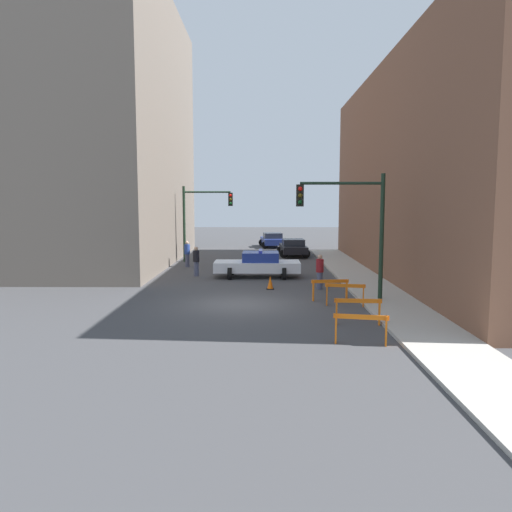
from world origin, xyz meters
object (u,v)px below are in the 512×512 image
object	(u,v)px
barrier_mid	(358,307)
traffic_cone	(270,283)
parked_car_near	(293,247)
barrier_back	(345,291)
pedestrian_sidewalk	(320,271)
pedestrian_corner	(187,253)
pedestrian_crossing	(196,261)
barrier_front	(361,324)
traffic_light_near	(354,217)
barrier_corner	(330,286)
police_car	(258,264)
parked_car_mid	(272,240)
traffic_light_far	(200,213)

from	to	relation	value
barrier_mid	traffic_cone	bearing A→B (deg)	112.62
parked_car_near	barrier_back	bearing A→B (deg)	-89.46
parked_car_near	pedestrian_sidewalk	distance (m)	14.36
pedestrian_corner	pedestrian_crossing	bearing A→B (deg)	-25.12
pedestrian_crossing	pedestrian_corner	size ratio (longest dim) A/B	1.00
barrier_back	barrier_front	bearing A→B (deg)	-94.64
pedestrian_sidewalk	barrier_front	size ratio (longest dim) A/B	1.05
traffic_light_near	barrier_corner	bearing A→B (deg)	171.25
police_car	parked_car_near	size ratio (longest dim) A/B	1.08
parked_car_mid	barrier_corner	bearing A→B (deg)	-91.23
pedestrian_sidewalk	barrier_corner	xyz separation A→B (m)	(0.11, -2.78, -0.24)
pedestrian_corner	barrier_mid	world-z (taller)	pedestrian_corner
traffic_light_far	parked_car_mid	distance (m)	12.55
police_car	pedestrian_sidewalk	xyz separation A→B (m)	(2.98, -3.70, 0.14)
police_car	barrier_front	xyz separation A→B (m)	(3.10, -12.99, -0.11)
traffic_light_far	pedestrian_corner	distance (m)	3.72
parked_car_near	barrier_front	size ratio (longest dim) A/B	2.76
barrier_corner	traffic_cone	size ratio (longest dim) A/B	2.43
barrier_front	parked_car_near	bearing A→B (deg)	91.19
pedestrian_sidewalk	traffic_light_near	bearing A→B (deg)	-32.87
barrier_front	barrier_back	xyz separation A→B (m)	(0.44, 5.42, 0.00)
parked_car_mid	pedestrian_corner	xyz separation A→B (m)	(-5.75, -13.75, 0.19)
pedestrian_crossing	barrier_mid	bearing A→B (deg)	-68.79
barrier_front	barrier_corner	xyz separation A→B (m)	(-0.01, 6.50, 0.00)
barrier_corner	pedestrian_corner	bearing A→B (deg)	125.36
police_car	traffic_cone	xyz separation A→B (m)	(0.61, -3.75, -0.41)
traffic_light_far	pedestrian_sidewalk	distance (m)	13.00
traffic_light_near	barrier_mid	size ratio (longest dim) A/B	3.25
pedestrian_corner	traffic_cone	bearing A→B (deg)	-7.87
police_car	parked_car_mid	world-z (taller)	police_car
traffic_light_near	traffic_light_far	bearing A→B (deg)	120.61
pedestrian_corner	barrier_back	bearing A→B (deg)	-6.27
traffic_light_far	parked_car_mid	bearing A→B (deg)	64.74
traffic_light_near	parked_car_near	distance (m)	17.56
barrier_corner	traffic_cone	world-z (taller)	barrier_corner
barrier_front	traffic_cone	distance (m)	9.57
parked_car_near	traffic_cone	size ratio (longest dim) A/B	6.66
parked_car_mid	traffic_cone	xyz separation A→B (m)	(-0.58, -21.78, -0.36)
barrier_mid	pedestrian_crossing	bearing A→B (deg)	122.30
barrier_mid	traffic_light_far	bearing A→B (deg)	113.12
traffic_light_near	parked_car_near	bearing A→B (deg)	94.60
parked_car_near	pedestrian_corner	world-z (taller)	pedestrian_corner
traffic_light_near	pedestrian_corner	bearing A→B (deg)	128.10
police_car	barrier_corner	distance (m)	7.18
pedestrian_sidewalk	barrier_front	distance (m)	9.29
pedestrian_corner	traffic_light_near	bearing A→B (deg)	-2.50
pedestrian_crossing	pedestrian_corner	bearing A→B (deg)	94.39
police_car	pedestrian_sidewalk	distance (m)	4.75
pedestrian_sidewalk	traffic_cone	bearing A→B (deg)	-141.06
pedestrian_sidewalk	traffic_cone	world-z (taller)	pedestrian_sidewalk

